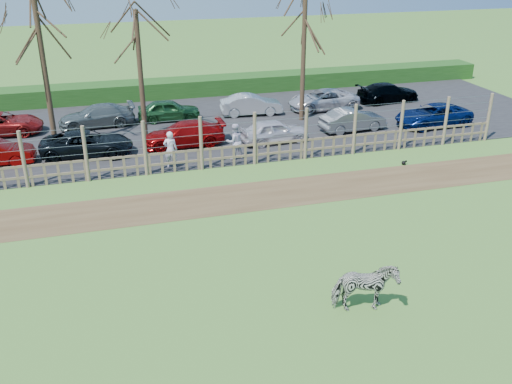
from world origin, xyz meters
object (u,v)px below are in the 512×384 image
object	(u,v)px
visitor_a	(171,150)
visitor_b	(235,141)
car_6	(433,115)
car_8	(0,124)
tree_mid	(138,43)
crow	(404,163)
car_5	(353,120)
car_11	(251,105)
car_12	(323,100)
zebra	(365,288)
tree_right	(304,27)
car_13	(388,92)
car_9	(97,116)
tree_left	(39,35)
car_2	(87,144)
car_3	(184,134)
car_4	(274,131)
car_10	(169,110)

from	to	relation	value
visitor_a	visitor_b	bearing A→B (deg)	-160.29
car_6	car_8	bearing A→B (deg)	-105.67
tree_mid	crow	distance (m)	14.27
car_5	car_11	world-z (taller)	same
car_8	car_12	xyz separation A→B (m)	(18.40, -0.07, 0.00)
zebra	car_8	distance (m)	22.90
tree_mid	car_5	xyz separation A→B (m)	(10.97, -2.19, -4.23)
tree_right	crow	xyz separation A→B (m)	(2.16, -8.01, -5.14)
visitor_b	car_13	world-z (taller)	visitor_b
visitor_b	car_6	xyz separation A→B (m)	(11.91, 2.06, -0.26)
car_9	crow	bearing A→B (deg)	50.15
visitor_b	car_5	world-z (taller)	visitor_b
tree_mid	car_12	world-z (taller)	tree_mid
tree_left	car_6	size ratio (longest dim) A/B	1.82
car_6	tree_left	bearing A→B (deg)	-98.24
tree_right	car_8	size ratio (longest dim) A/B	1.70
tree_right	visitor_b	size ratio (longest dim) A/B	4.26
visitor_a	car_13	xyz separation A→B (m)	(15.01, 7.71, -0.26)
visitor_b	car_5	distance (m)	7.64
visitor_b	car_13	xyz separation A→B (m)	(11.94, 7.40, -0.26)
visitor_b	visitor_a	bearing A→B (deg)	-3.72
tree_mid	zebra	world-z (taller)	tree_mid
car_2	tree_right	bearing A→B (deg)	-70.59
tree_right	car_11	world-z (taller)	tree_right
tree_left	tree_right	xyz separation A→B (m)	(13.50, 1.50, -0.37)
car_8	car_11	bearing A→B (deg)	-87.41
car_9	car_12	bearing A→B (deg)	85.53
visitor_a	tree_right	bearing A→B (deg)	-132.70
car_3	car_6	xyz separation A→B (m)	(13.93, -0.48, 0.00)
car_4	car_6	distance (m)	9.37
tree_left	car_8	bearing A→B (deg)	131.17
car_6	visitor_b	bearing A→B (deg)	-83.88
car_2	car_12	distance (m)	14.73
visitor_a	car_5	size ratio (longest dim) A/B	0.47
tree_left	car_9	size ratio (longest dim) A/B	1.90
car_9	car_10	bearing A→B (deg)	87.32
crow	car_11	world-z (taller)	car_11
car_2	car_6	size ratio (longest dim) A/B	1.00
tree_left	tree_right	distance (m)	13.59
crow	car_9	size ratio (longest dim) A/B	0.06
car_12	visitor_a	bearing A→B (deg)	-55.39
visitor_b	car_3	distance (m)	3.25
car_2	car_8	xyz separation A→B (m)	(-4.39, 4.61, 0.00)
car_5	car_13	xyz separation A→B (m)	(4.72, 4.92, 0.00)
car_2	car_10	size ratio (longest dim) A/B	1.23
crow	tree_left	bearing A→B (deg)	157.43
tree_left	car_12	size ratio (longest dim) A/B	1.82
visitor_b	car_2	world-z (taller)	visitor_b
car_2	car_9	bearing A→B (deg)	-0.92
tree_mid	car_2	size ratio (longest dim) A/B	1.58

